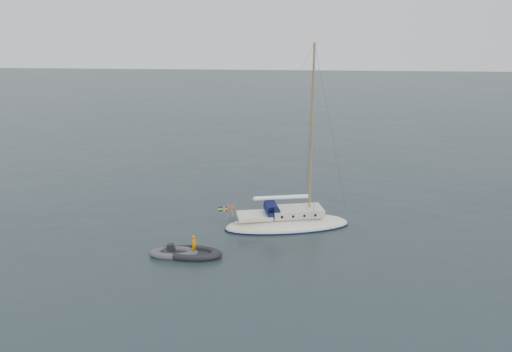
# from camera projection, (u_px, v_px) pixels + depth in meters

# --- Properties ---
(ground) EXTENTS (300.00, 300.00, 0.00)m
(ground) POSITION_uv_depth(u_px,v_px,m) (273.00, 244.00, 29.94)
(ground) COLOR black
(ground) RESTS_ON ground
(sailboat) EXTENTS (8.57, 2.57, 12.20)m
(sailboat) POSITION_uv_depth(u_px,v_px,m) (288.00, 214.00, 32.20)
(sailboat) COLOR silver
(sailboat) RESTS_ON ground
(dinghy) EXTENTS (2.77, 1.25, 0.40)m
(dinghy) POSITION_uv_depth(u_px,v_px,m) (174.00, 253.00, 28.22)
(dinghy) COLOR #515157
(dinghy) RESTS_ON ground
(rib) EXTENTS (3.57, 1.62, 1.29)m
(rib) POSITION_uv_depth(u_px,v_px,m) (191.00, 253.00, 28.19)
(rib) COLOR black
(rib) RESTS_ON ground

